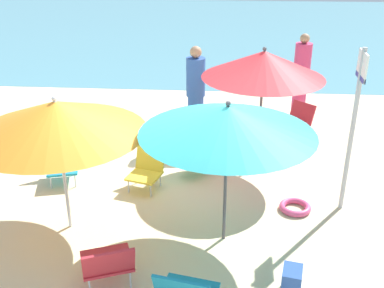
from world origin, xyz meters
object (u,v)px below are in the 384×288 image
(beach_chair_e, at_px, (177,140))
(beach_chair_f, at_px, (147,168))
(umbrella_orange, at_px, (57,117))
(swim_ring, at_px, (295,207))
(umbrella_red, at_px, (264,64))
(person_b, at_px, (301,77))
(beach_chair_a, at_px, (296,122))
(warning_sign, at_px, (355,112))
(beach_bag, at_px, (291,282))
(person_a, at_px, (196,93))
(umbrella_teal, at_px, (228,120))
(beach_chair_c, at_px, (108,262))
(person_c, at_px, (191,148))
(beach_chair_b, at_px, (63,160))

(beach_chair_e, relative_size, beach_chair_f, 1.05)
(umbrella_orange, bearing_deg, swim_ring, 11.69)
(umbrella_red, relative_size, beach_chair_e, 3.06)
(person_b, bearing_deg, beach_chair_a, -136.19)
(umbrella_orange, distance_m, beach_chair_a, 4.59)
(beach_chair_e, height_order, warning_sign, warning_sign)
(warning_sign, height_order, beach_bag, warning_sign)
(warning_sign, bearing_deg, beach_chair_e, 151.38)
(beach_chair_e, distance_m, person_a, 1.05)
(beach_chair_e, bearing_deg, person_b, 36.88)
(umbrella_teal, xyz_separation_m, beach_chair_a, (1.26, 3.15, -1.26))
(beach_chair_c, xyz_separation_m, warning_sign, (2.79, 1.81, 1.06))
(person_c, height_order, beach_bag, person_c)
(umbrella_orange, distance_m, person_c, 2.27)
(umbrella_red, xyz_separation_m, person_b, (0.94, 2.29, -0.83))
(umbrella_red, bearing_deg, person_c, -156.93)
(umbrella_red, xyz_separation_m, umbrella_teal, (-0.51, -1.98, -0.11))
(beach_chair_c, height_order, beach_chair_e, beach_chair_e)
(person_a, relative_size, warning_sign, 0.76)
(umbrella_orange, relative_size, person_a, 1.24)
(person_b, bearing_deg, swim_ring, -134.51)
(warning_sign, bearing_deg, umbrella_red, 134.84)
(beach_chair_b, bearing_deg, warning_sign, 67.87)
(beach_chair_c, bearing_deg, swim_ring, -73.15)
(umbrella_teal, xyz_separation_m, beach_chair_e, (-0.80, 2.22, -1.27))
(person_a, bearing_deg, swim_ring, -88.24)
(umbrella_teal, relative_size, beach_chair_a, 2.59)
(beach_chair_f, bearing_deg, beach_chair_a, 144.83)
(person_c, bearing_deg, umbrella_red, -25.52)
(beach_bag, bearing_deg, person_b, 81.92)
(person_c, bearing_deg, umbrella_teal, -119.56)
(beach_chair_e, distance_m, person_b, 3.09)
(umbrella_orange, xyz_separation_m, beach_chair_c, (0.77, -1.08, -1.17))
(beach_chair_a, xyz_separation_m, beach_chair_f, (-2.41, -1.94, -0.02))
(person_b, height_order, swim_ring, person_b)
(swim_ring, bearing_deg, umbrella_red, 109.59)
(person_c, bearing_deg, umbrella_orange, 176.09)
(beach_chair_a, xyz_separation_m, person_a, (-1.82, -0.07, 0.53))
(beach_chair_c, distance_m, beach_chair_f, 2.19)
(beach_chair_a, bearing_deg, beach_bag, 36.10)
(beach_chair_c, xyz_separation_m, person_b, (2.65, 5.25, 0.51))
(warning_sign, height_order, swim_ring, warning_sign)
(person_c, height_order, swim_ring, person_c)
(beach_chair_c, height_order, person_b, person_b)
(beach_chair_f, bearing_deg, warning_sign, 98.18)
(beach_chair_b, height_order, person_c, person_c)
(beach_chair_e, height_order, person_b, person_b)
(beach_chair_b, distance_m, warning_sign, 4.24)
(beach_chair_b, relative_size, beach_chair_e, 1.10)
(swim_ring, xyz_separation_m, beach_bag, (-0.25, -1.65, 0.12))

